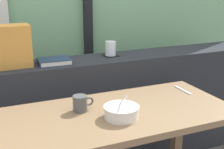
{
  "coord_description": "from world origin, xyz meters",
  "views": [
    {
      "loc": [
        -0.68,
        -1.37,
        1.34
      ],
      "look_at": [
        0.07,
        0.38,
        0.76
      ],
      "focal_mm": 48.95,
      "sensor_mm": 36.0,
      "label": 1
    }
  ],
  "objects": [
    {
      "name": "throw_pillow",
      "position": [
        -0.57,
        0.55,
        0.97
      ],
      "size": [
        0.32,
        0.15,
        0.26
      ],
      "primitive_type": "cube",
      "rotation": [
        0.0,
        0.0,
        0.02
      ],
      "color": "#D18938",
      "rests_on": "dark_console_ledge"
    },
    {
      "name": "fork_utensil",
      "position": [
        0.44,
        0.1,
        0.69
      ],
      "size": [
        0.02,
        0.17,
        0.01
      ],
      "primitive_type": "cube",
      "rotation": [
        0.0,
        0.0,
        -0.01
      ],
      "color": "silver",
      "rests_on": "breakfast_table"
    },
    {
      "name": "soup_bowl",
      "position": [
        -0.08,
        -0.11,
        0.72
      ],
      "size": [
        0.18,
        0.18,
        0.13
      ],
      "color": "silver",
      "rests_on": "breakfast_table"
    },
    {
      "name": "dark_console_ledge",
      "position": [
        0.0,
        0.55,
        0.42
      ],
      "size": [
        2.8,
        0.31,
        0.84
      ],
      "primitive_type": "cube",
      "color": "#23262B",
      "rests_on": "ground"
    },
    {
      "name": "coaster_square",
      "position": [
        0.15,
        0.58,
        0.84
      ],
      "size": [
        0.1,
        0.1,
        0.0
      ],
      "primitive_type": "cube",
      "color": "black",
      "rests_on": "dark_console_ledge"
    },
    {
      "name": "breakfast_table",
      "position": [
        -0.08,
        -0.03,
        0.58
      ],
      "size": [
        1.26,
        0.6,
        0.69
      ],
      "color": "brown",
      "rests_on": "ground"
    },
    {
      "name": "ceramic_mug",
      "position": [
        -0.25,
        0.05,
        0.73
      ],
      "size": [
        0.11,
        0.08,
        0.08
      ],
      "color": "#4C4C4C",
      "rests_on": "breakfast_table"
    },
    {
      "name": "juice_glass",
      "position": [
        0.15,
        0.58,
        0.88
      ],
      "size": [
        0.08,
        0.08,
        0.1
      ],
      "color": "white",
      "rests_on": "coaster_square"
    },
    {
      "name": "closed_book",
      "position": [
        -0.27,
        0.53,
        0.85
      ],
      "size": [
        0.21,
        0.16,
        0.03
      ],
      "color": "#1E2D47",
      "rests_on": "dark_console_ledge"
    }
  ]
}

